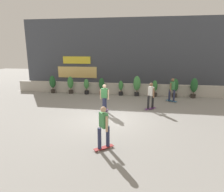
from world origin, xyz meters
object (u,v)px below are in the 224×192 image
object	(u,v)px
skater_far_right	(151,95)
potted_plant_2	(86,86)
potted_plant_7	(175,87)
skater_foreground	(104,126)
potted_plant_1	(70,84)
potted_plant_4	(121,88)
potted_plant_8	(194,86)
skater_far_left	(172,89)
potted_plant_3	(102,85)
potted_plant_6	(155,88)
potted_plant_5	(137,84)
potted_plant_0	(53,83)
skater_mid_plaza	(104,97)

from	to	relation	value
skater_far_right	potted_plant_2	bearing A→B (deg)	145.54
potted_plant_7	skater_foreground	world-z (taller)	skater_foreground
potted_plant_1	potted_plant_4	size ratio (longest dim) A/B	1.20
potted_plant_8	skater_far_left	size ratio (longest dim) A/B	0.91
potted_plant_3	potted_plant_6	size ratio (longest dim) A/B	1.07
potted_plant_8	potted_plant_3	bearing A→B (deg)	180.00
potted_plant_6	skater_far_right	xyz separation A→B (m)	(-0.42, -3.54, 0.22)
potted_plant_8	skater_far_right	xyz separation A→B (m)	(-3.37, -3.54, 0.04)
potted_plant_5	skater_far_right	xyz separation A→B (m)	(0.98, -3.54, -0.01)
potted_plant_1	potted_plant_7	world-z (taller)	potted_plant_7
potted_plant_5	skater_far_left	world-z (taller)	skater_far_left
potted_plant_4	potted_plant_5	bearing A→B (deg)	-0.00
potted_plant_0	potted_plant_2	size ratio (longest dim) A/B	1.16
potted_plant_1	potted_plant_5	distance (m)	5.55
potted_plant_5	potted_plant_7	bearing A→B (deg)	0.00
potted_plant_1	potted_plant_3	world-z (taller)	potted_plant_1
potted_plant_1	potted_plant_4	xyz separation A→B (m)	(4.26, 0.00, -0.19)
potted_plant_3	skater_far_right	xyz separation A→B (m)	(3.86, -3.54, 0.15)
potted_plant_5	skater_far_left	xyz separation A→B (m)	(2.54, -1.43, -0.01)
potted_plant_4	potted_plant_8	size ratio (longest dim) A/B	0.78
potted_plant_7	skater_far_right	bearing A→B (deg)	-119.04
potted_plant_0	skater_far_left	distance (m)	9.79
potted_plant_5	skater_foreground	xyz separation A→B (m)	(-0.92, -8.97, -0.01)
potted_plant_4	potted_plant_5	size ratio (longest dim) A/B	0.75
potted_plant_3	skater_foreground	size ratio (longest dim) A/B	0.82
potted_plant_1	skater_far_left	bearing A→B (deg)	-10.01
potted_plant_3	potted_plant_7	distance (m)	5.82
potted_plant_2	skater_foreground	distance (m)	9.54
potted_plant_1	potted_plant_5	world-z (taller)	potted_plant_5
potted_plant_5	potted_plant_2	bearing A→B (deg)	180.00
skater_far_right	skater_mid_plaza	bearing A→B (deg)	-160.10
potted_plant_1	skater_mid_plaza	xyz separation A→B (m)	(3.80, -4.53, 0.10)
potted_plant_8	skater_foreground	size ratio (longest dim) A/B	0.91
potted_plant_5	skater_mid_plaza	size ratio (longest dim) A/B	0.95
potted_plant_1	potted_plant_6	world-z (taller)	potted_plant_1
potted_plant_6	skater_far_right	distance (m)	3.57
potted_plant_4	skater_foreground	world-z (taller)	skater_foreground
potted_plant_0	potted_plant_4	world-z (taller)	potted_plant_0
skater_foreground	skater_far_left	world-z (taller)	same
potted_plant_0	potted_plant_7	size ratio (longest dim) A/B	1.01
potted_plant_5	potted_plant_8	size ratio (longest dim) A/B	1.05
potted_plant_3	skater_mid_plaza	world-z (taller)	skater_mid_plaza
potted_plant_2	potted_plant_5	world-z (taller)	potted_plant_5
potted_plant_1	potted_plant_5	size ratio (longest dim) A/B	0.90
potted_plant_8	skater_mid_plaza	size ratio (longest dim) A/B	0.91
potted_plant_0	potted_plant_6	xyz separation A→B (m)	(8.55, 0.00, -0.14)
potted_plant_2	skater_mid_plaza	size ratio (longest dim) A/B	0.75
potted_plant_4	skater_foreground	size ratio (longest dim) A/B	0.71
skater_far_right	skater_far_left	world-z (taller)	same
potted_plant_4	potted_plant_7	bearing A→B (deg)	-0.00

